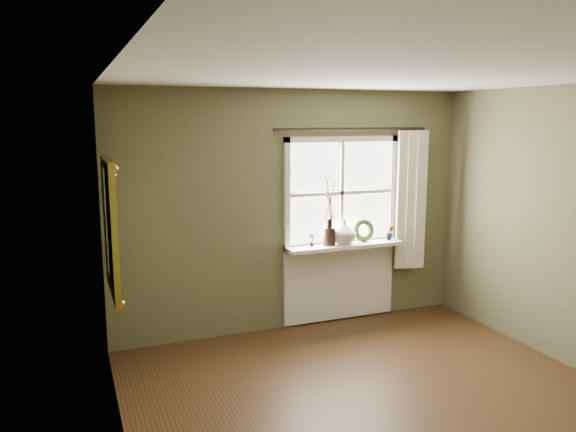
# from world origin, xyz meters

# --- Properties ---
(floor) EXTENTS (4.50, 4.50, 0.00)m
(floor) POSITION_xyz_m (0.00, 0.00, 0.00)
(floor) COLOR #3C2513
(floor) RESTS_ON ground
(ceiling) EXTENTS (4.50, 4.50, 0.00)m
(ceiling) POSITION_xyz_m (0.00, 0.00, 2.60)
(ceiling) COLOR silver
(ceiling) RESTS_ON ground
(wall_back) EXTENTS (4.00, 0.10, 2.60)m
(wall_back) POSITION_xyz_m (0.00, 2.30, 1.30)
(wall_back) COLOR brown
(wall_back) RESTS_ON ground
(wall_left) EXTENTS (0.10, 4.50, 2.60)m
(wall_left) POSITION_xyz_m (-2.05, 0.00, 1.30)
(wall_left) COLOR brown
(wall_left) RESTS_ON ground
(window_frame) EXTENTS (1.36, 0.06, 1.24)m
(window_frame) POSITION_xyz_m (0.55, 2.23, 1.48)
(window_frame) COLOR white
(window_frame) RESTS_ON wall_back
(window_sill) EXTENTS (1.36, 0.26, 0.04)m
(window_sill) POSITION_xyz_m (0.55, 2.12, 0.90)
(window_sill) COLOR white
(window_sill) RESTS_ON wall_back
(window_apron) EXTENTS (1.36, 0.04, 0.88)m
(window_apron) POSITION_xyz_m (0.55, 2.23, 0.46)
(window_apron) COLOR white
(window_apron) RESTS_ON ground
(dark_jug) EXTENTS (0.15, 0.15, 0.20)m
(dark_jug) POSITION_xyz_m (0.36, 2.12, 1.02)
(dark_jug) COLOR black
(dark_jug) RESTS_ON window_sill
(cream_vase) EXTENTS (0.32, 0.32, 0.27)m
(cream_vase) POSITION_xyz_m (0.54, 2.12, 1.06)
(cream_vase) COLOR beige
(cream_vase) RESTS_ON window_sill
(wreath) EXTENTS (0.26, 0.12, 0.27)m
(wreath) POSITION_xyz_m (0.81, 2.16, 1.02)
(wreath) COLOR #2F4C22
(wreath) RESTS_ON window_sill
(potted_plant_left) EXTENTS (0.08, 0.06, 0.15)m
(potted_plant_left) POSITION_xyz_m (0.15, 2.12, 0.99)
(potted_plant_left) COLOR #2F4C22
(potted_plant_left) RESTS_ON window_sill
(potted_plant_right) EXTENTS (0.11, 0.10, 0.17)m
(potted_plant_right) POSITION_xyz_m (1.13, 2.12, 1.00)
(potted_plant_right) COLOR #2F4C22
(potted_plant_right) RESTS_ON window_sill
(curtain) EXTENTS (0.36, 0.12, 1.59)m
(curtain) POSITION_xyz_m (1.39, 2.13, 1.37)
(curtain) COLOR silver
(curtain) RESTS_ON wall_back
(curtain_rod) EXTENTS (1.84, 0.03, 0.03)m
(curtain_rod) POSITION_xyz_m (0.65, 2.17, 2.18)
(curtain_rod) COLOR black
(curtain_rod) RESTS_ON wall_back
(gilt_mirror) EXTENTS (0.10, 0.97, 1.15)m
(gilt_mirror) POSITION_xyz_m (-1.96, 1.56, 1.39)
(gilt_mirror) COLOR white
(gilt_mirror) RESTS_ON wall_left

